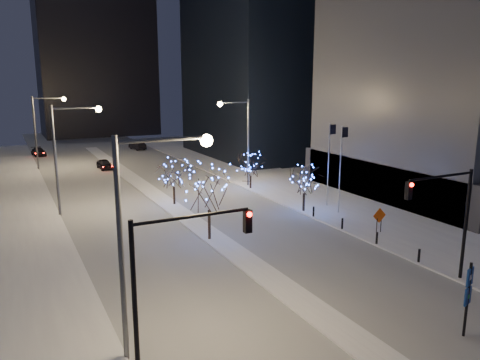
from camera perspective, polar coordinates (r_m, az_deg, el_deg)
ground at (r=25.10m, az=11.49°, el=-17.14°), size 160.00×160.00×0.00m
road at (r=55.13m, az=-11.65°, el=-0.85°), size 20.00×130.00×0.02m
median at (r=50.43m, az=-10.12°, el=-1.92°), size 2.00×80.00×0.15m
east_sidewalk at (r=48.47m, az=10.77°, el=-2.52°), size 10.00×90.00×0.15m
west_sidewalk at (r=38.85m, az=-25.82°, el=-7.26°), size 8.00×90.00×0.15m
plinth at (r=60.21m, az=26.52°, el=1.14°), size 30.00×24.00×4.00m
horizon_block at (r=111.08m, az=-17.28°, el=16.19°), size 24.00×14.00×42.00m
street_lamp_w_near at (r=20.38m, az=-11.62°, el=-4.29°), size 4.40×0.56×10.00m
street_lamp_w_mid at (r=44.57m, az=-20.34°, el=4.08°), size 4.40×0.56×10.00m
street_lamp_w_far at (r=69.33m, az=-22.91°, el=6.51°), size 4.40×0.56×10.00m
street_lamp_east at (r=53.04m, az=0.14°, el=5.96°), size 3.90×0.56×10.00m
traffic_signal_west at (r=19.28m, az=-8.31°, el=-10.62°), size 5.26×0.43×7.00m
traffic_signal_east at (r=30.03m, az=24.20°, el=-3.25°), size 5.26×0.43×7.00m
flagpoles at (r=44.39m, az=11.50°, el=2.34°), size 1.35×2.60×8.00m
bollards at (r=38.00m, az=14.28°, el=-5.98°), size 0.16×12.16×0.90m
car_near at (r=67.34m, az=-16.17°, el=1.85°), size 1.82×4.08×1.36m
car_mid at (r=85.05m, az=-12.41°, el=4.14°), size 2.22×4.64×1.47m
car_far at (r=82.91m, az=-23.34°, el=3.16°), size 2.27×4.56×1.27m
holiday_tree_median_near at (r=35.32m, az=-3.83°, el=-1.08°), size 4.74×4.74×5.95m
holiday_tree_median_far at (r=45.98m, az=-8.11°, el=0.65°), size 3.93×3.93×4.46m
holiday_tree_plaza_near at (r=43.61m, az=7.85°, el=-0.13°), size 3.37×3.37×4.25m
holiday_tree_plaza_far at (r=52.42m, az=1.31°, el=1.79°), size 4.11×4.11×4.05m
wayfinding_sign at (r=25.24m, az=26.06°, el=-12.15°), size 0.66×0.29×3.79m
construction_sign at (r=39.03m, az=16.62°, el=-4.44°), size 1.24×0.14×2.04m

